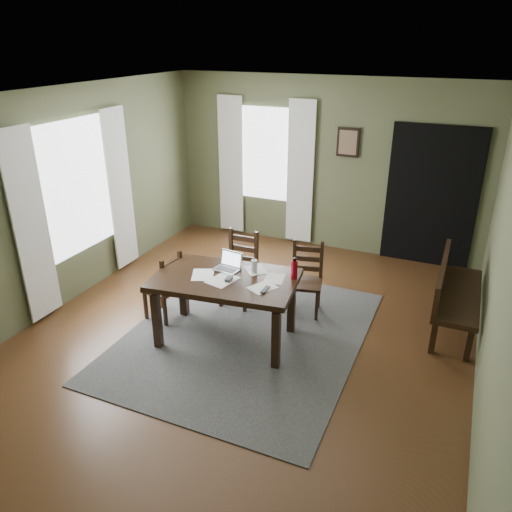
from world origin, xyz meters
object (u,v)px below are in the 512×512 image
at_px(dining_table, 225,285).
at_px(chair_back_right, 306,280).
at_px(laptop, 229,265).
at_px(water_bottle, 294,269).
at_px(chair_end, 165,287).
at_px(bench, 452,290).
at_px(chair_back_left, 239,269).

distance_m(dining_table, chair_back_right, 1.19).
height_order(dining_table, chair_back_right, chair_back_right).
xyz_separation_m(chair_back_right, laptop, (-0.69, -0.76, 0.40)).
height_order(chair_back_right, water_bottle, water_bottle).
bearing_deg(chair_end, laptop, 103.87).
bearing_deg(water_bottle, laptop, -174.74).
relative_size(chair_end, bench, 0.58).
bearing_deg(laptop, chair_back_right, 55.40).
xyz_separation_m(chair_end, laptop, (0.82, 0.10, 0.42)).
distance_m(laptop, water_bottle, 0.77).
distance_m(dining_table, chair_back_left, 0.92).
height_order(dining_table, chair_back_left, chair_back_left).
distance_m(chair_back_right, water_bottle, 0.83).
relative_size(chair_back_left, water_bottle, 3.94).
bearing_deg(chair_back_left, chair_end, -132.01).
distance_m(chair_back_right, bench, 1.72).
bearing_deg(dining_table, chair_end, 165.24).
bearing_deg(dining_table, water_bottle, 14.95).
xyz_separation_m(chair_end, water_bottle, (1.59, 0.17, 0.48)).
xyz_separation_m(dining_table, bench, (2.32, 1.30, -0.20)).
height_order(dining_table, water_bottle, water_bottle).
xyz_separation_m(dining_table, chair_back_right, (0.63, 0.97, -0.25)).
relative_size(dining_table, laptop, 5.42).
bearing_deg(laptop, chair_end, -165.26).
xyz_separation_m(chair_back_right, bench, (1.69, 0.33, 0.06)).
relative_size(dining_table, chair_end, 1.93).
height_order(bench, water_bottle, water_bottle).
height_order(chair_end, bench, chair_end).
height_order(chair_back_left, water_bottle, water_bottle).
xyz_separation_m(laptop, water_bottle, (0.76, 0.07, 0.06)).
bearing_deg(water_bottle, bench, 32.20).
bearing_deg(chair_end, chair_back_left, 145.78).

